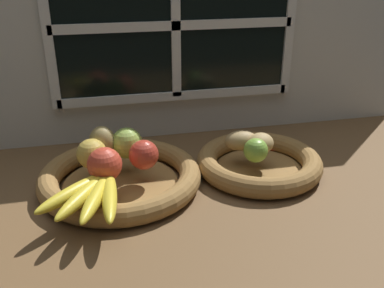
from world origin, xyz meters
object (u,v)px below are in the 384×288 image
apple_red_front (105,165)px  pear_brown (103,143)px  fruit_bowl_right (259,163)px  apple_golden_left (92,154)px  fruit_bowl_left (120,177)px  banana_bunch_front (92,194)px  potato_oblong (241,140)px  lime_near (256,150)px  chili_pepper (253,147)px  apple_green_back (127,143)px  potato_large (260,143)px  apple_red_right (144,155)px

apple_red_front → pear_brown: size_ratio=0.91×
fruit_bowl_right → apple_golden_left: 39.15cm
fruit_bowl_left → banana_bunch_front: bearing=-115.5°
pear_brown → potato_oblong: (32.50, -2.33, -1.60)cm
fruit_bowl_left → pear_brown: 8.95cm
lime_near → chili_pepper: lime_near is taller
lime_near → apple_red_front: bearing=-177.9°
apple_red_front → banana_bunch_front: (-2.87, -7.49, -2.19)cm
apple_green_back → chili_pepper: size_ratio=0.69×
fruit_bowl_right → potato_large: (0.00, -0.00, 5.05)cm
apple_green_back → pear_brown: 5.47cm
apple_red_right → apple_green_back: (-3.09, 6.36, 0.32)cm
apple_green_back → pear_brown: pear_brown is taller
apple_green_back → apple_golden_left: apple_green_back is taller
fruit_bowl_left → potato_large: 33.37cm
apple_red_right → banana_bunch_front: size_ratio=0.33×
potato_large → apple_green_back: bearing=171.2°
chili_pepper → banana_bunch_front: bearing=-127.4°
apple_red_front → pear_brown: (-0.03, 10.36, 0.35)cm
apple_red_right → apple_green_back: bearing=115.9°
lime_near → pear_brown: bearing=164.7°
potato_large → apple_golden_left: bearing=178.1°
apple_green_back → apple_red_right: bearing=-64.1°
apple_red_right → apple_green_back: apple_green_back is taller
fruit_bowl_left → apple_red_front: 8.68cm
lime_near → banana_bunch_front: bearing=-166.6°
banana_bunch_front → pear_brown: bearing=80.9°
apple_red_right → chili_pepper: 26.59cm
apple_golden_left → chili_pepper: size_ratio=0.64×
lime_near → fruit_bowl_right: bearing=56.3°
apple_red_right → potato_large: (27.65, 1.61, -0.80)cm
lime_near → potato_large: bearing=56.3°
apple_red_front → lime_near: 33.54cm
fruit_bowl_left → chili_pepper: 31.94cm
apple_green_back → lime_near: (28.10, -8.71, -0.81)cm
apple_golden_left → pear_brown: (2.50, 3.94, 0.62)cm
fruit_bowl_right → banana_bunch_front: (-39.03, -12.66, 4.01)cm
apple_red_front → apple_red_right: apple_red_front is taller
banana_bunch_front → apple_red_front: bearing=69.0°
potato_oblong → fruit_bowl_left: bearing=-174.4°
apple_red_right → fruit_bowl_left: bearing=163.2°
potato_large → apple_red_right: bearing=-176.7°
apple_golden_left → apple_green_back: bearing=23.8°
chili_pepper → pear_brown: bearing=-154.1°
fruit_bowl_left → pear_brown: (-3.20, 5.19, 6.56)cm
pear_brown → potato_large: size_ratio=1.17×
apple_red_right → apple_red_front: bearing=-157.3°
lime_near → chili_pepper: bearing=74.5°
apple_red_front → potato_oblong: (32.47, 8.03, -1.25)cm
fruit_bowl_left → apple_golden_left: apple_golden_left is taller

